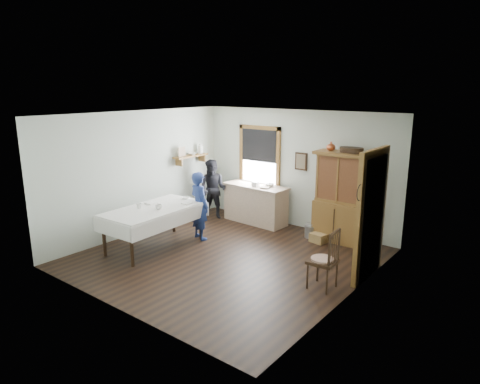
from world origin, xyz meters
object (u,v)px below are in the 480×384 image
at_px(pail, 310,231).
at_px(woman_blue, 200,208).
at_px(dining_table, 155,228).
at_px(spindle_chair, 323,259).
at_px(wicker_basket, 318,238).
at_px(work_counter, 256,204).
at_px(china_hutch, 340,197).
at_px(figure_dark, 213,191).

xyz_separation_m(pail, woman_blue, (-1.85, -1.52, 0.54)).
bearing_deg(pail, dining_table, -132.02).
height_order(pail, woman_blue, woman_blue).
xyz_separation_m(spindle_chair, wicker_basket, (-1.04, 1.84, -0.41)).
xyz_separation_m(work_counter, spindle_chair, (2.89, -2.15, 0.05)).
xyz_separation_m(work_counter, pail, (1.58, -0.14, -0.32)).
distance_m(spindle_chair, pail, 2.44).
xyz_separation_m(china_hutch, woman_blue, (-2.41, -1.70, -0.27)).
relative_size(china_hutch, woman_blue, 1.40).
height_order(china_hutch, spindle_chair, china_hutch).
xyz_separation_m(wicker_basket, figure_dark, (-2.90, -0.04, 0.58)).
bearing_deg(woman_blue, spindle_chair, -173.73).
bearing_deg(spindle_chair, dining_table, -176.33).
distance_m(work_counter, wicker_basket, 1.92).
relative_size(work_counter, dining_table, 0.77).
height_order(china_hutch, wicker_basket, china_hutch).
xyz_separation_m(dining_table, spindle_chair, (3.53, 0.44, 0.09)).
height_order(china_hutch, woman_blue, china_hutch).
height_order(china_hutch, pail, china_hutch).
height_order(wicker_basket, figure_dark, figure_dark).
xyz_separation_m(china_hutch, figure_dark, (-3.18, -0.39, -0.27)).
bearing_deg(china_hutch, dining_table, -137.17).
distance_m(wicker_basket, woman_blue, 2.58).
xyz_separation_m(china_hutch, pail, (-0.56, -0.18, -0.82)).
bearing_deg(pail, work_counter, 175.01).
relative_size(dining_table, spindle_chair, 2.06).
distance_m(work_counter, pail, 1.61).
relative_size(dining_table, figure_dark, 1.54).
relative_size(spindle_chair, woman_blue, 0.75).
height_order(pail, wicker_basket, pail).
bearing_deg(china_hutch, spindle_chair, -71.62).
distance_m(spindle_chair, wicker_basket, 2.15).
height_order(dining_table, spindle_chair, spindle_chair).
distance_m(dining_table, wicker_basket, 3.40).
bearing_deg(wicker_basket, china_hutch, 51.58).
relative_size(china_hutch, dining_table, 0.91).
bearing_deg(china_hutch, figure_dark, -173.73).
xyz_separation_m(spindle_chair, woman_blue, (-3.17, 0.49, 0.17)).
distance_m(dining_table, figure_dark, 2.30).
distance_m(dining_table, woman_blue, 1.04).
relative_size(work_counter, china_hutch, 0.84).
bearing_deg(dining_table, figure_dark, 100.30).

